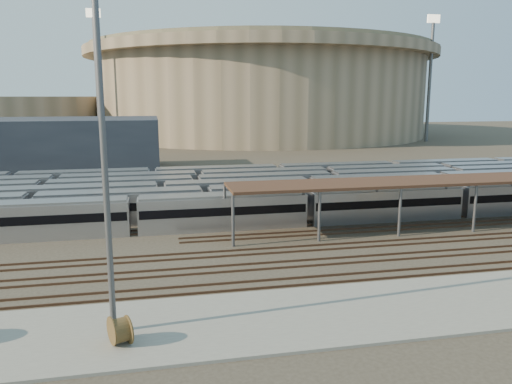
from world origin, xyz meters
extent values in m
plane|color=#383026|center=(0.00, 0.00, 0.00)|extent=(420.00, 420.00, 0.00)
cube|color=gray|center=(-5.00, -15.00, 0.10)|extent=(50.00, 9.00, 0.20)
cube|color=#ABAAAF|center=(1.42, 8.00, 1.80)|extent=(112.00, 2.90, 3.60)
cube|color=#ABAAAF|center=(-9.43, 12.20, 1.80)|extent=(112.00, 2.90, 3.60)
cube|color=#ABAAAF|center=(4.41, 16.40, 1.80)|extent=(112.00, 2.90, 3.60)
cube|color=#ABAAAF|center=(-9.84, 20.60, 1.80)|extent=(112.00, 2.90, 3.60)
cube|color=#ABAAAF|center=(-9.01, 24.80, 1.80)|extent=(112.00, 2.90, 3.60)
cube|color=#ABAAAF|center=(3.47, 29.00, 1.80)|extent=(112.00, 2.90, 3.60)
cylinder|color=#525256|center=(-8.00, 1.30, 2.50)|extent=(0.30, 0.30, 5.00)
cylinder|color=#525256|center=(-8.00, 6.70, 2.50)|extent=(0.30, 0.30, 5.00)
cylinder|color=#525256|center=(0.57, 1.30, 2.50)|extent=(0.30, 0.30, 5.00)
cylinder|color=#525256|center=(0.57, 6.70, 2.50)|extent=(0.30, 0.30, 5.00)
cylinder|color=#525256|center=(9.14, 1.30, 2.50)|extent=(0.30, 0.30, 5.00)
cylinder|color=#525256|center=(9.14, 6.70, 2.50)|extent=(0.30, 0.30, 5.00)
cylinder|color=#525256|center=(17.71, 1.30, 2.50)|extent=(0.30, 0.30, 5.00)
cylinder|color=#525256|center=(17.71, 6.70, 2.50)|extent=(0.30, 0.30, 5.00)
cylinder|color=#525256|center=(26.29, 6.70, 2.50)|extent=(0.30, 0.30, 5.00)
cube|color=#382617|center=(22.00, 4.00, 5.15)|extent=(60.00, 6.00, 0.30)
cube|color=#4C3323|center=(0.00, -1.75, 0.09)|extent=(170.00, 0.12, 0.18)
cube|color=#4C3323|center=(0.00, -0.25, 0.09)|extent=(170.00, 0.12, 0.18)
cube|color=#4C3323|center=(0.00, -5.75, 0.09)|extent=(170.00, 0.12, 0.18)
cube|color=#4C3323|center=(0.00, -4.25, 0.09)|extent=(170.00, 0.12, 0.18)
cube|color=#4C3323|center=(0.00, -9.75, 0.09)|extent=(170.00, 0.12, 0.18)
cube|color=#4C3323|center=(0.00, -8.25, 0.09)|extent=(170.00, 0.12, 0.18)
cylinder|color=gray|center=(25.00, 140.00, 14.00)|extent=(116.00, 116.00, 28.00)
cylinder|color=gray|center=(25.00, 140.00, 29.50)|extent=(124.00, 124.00, 3.00)
cylinder|color=#6A634B|center=(25.00, 140.00, 31.75)|extent=(120.00, 120.00, 1.50)
cylinder|color=gray|center=(-60.00, 130.00, 7.00)|extent=(56.00, 56.00, 14.00)
cube|color=#1E232D|center=(-35.00, 55.00, 5.00)|extent=(42.00, 20.00, 10.00)
cylinder|color=#525256|center=(-30.00, 110.00, 18.00)|extent=(1.00, 1.00, 36.00)
cube|color=#FFF2CC|center=(-30.00, 110.00, 37.20)|extent=(4.00, 0.60, 2.40)
cylinder|color=#525256|center=(70.00, 100.00, 18.00)|extent=(1.00, 1.00, 36.00)
cube|color=#FFF2CC|center=(70.00, 100.00, 37.20)|extent=(4.00, 0.60, 2.40)
cylinder|color=#525256|center=(-10.00, 160.00, 18.00)|extent=(1.00, 1.00, 36.00)
cube|color=#FFF2CC|center=(-10.00, 160.00, 37.20)|extent=(4.00, 0.60, 2.40)
cylinder|color=brown|center=(-17.42, -16.61, 1.03)|extent=(1.47, 1.89, 1.67)
cylinder|color=#525256|center=(-17.90, -14.90, 9.82)|extent=(0.36, 0.36, 19.24)
camera|label=1|loc=(-15.25, -43.92, 14.09)|focal=35.00mm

